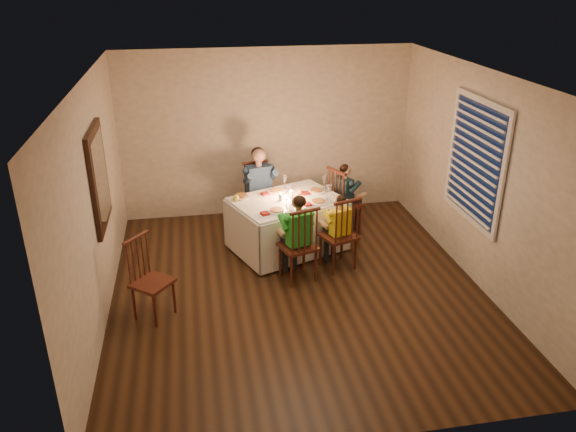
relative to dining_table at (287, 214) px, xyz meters
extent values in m
plane|color=black|center=(-0.06, -1.09, -0.54)|extent=(5.00, 5.00, 0.00)
cube|color=beige|center=(-2.31, -1.09, 0.76)|extent=(0.02, 5.00, 2.60)
cube|color=beige|center=(2.19, -1.09, 0.76)|extent=(0.02, 5.00, 2.60)
cube|color=beige|center=(-0.06, 1.41, 0.76)|extent=(4.50, 0.02, 2.60)
plane|color=white|center=(-0.06, -1.09, 2.06)|extent=(5.00, 5.00, 0.00)
cube|color=white|center=(0.00, 0.00, 0.20)|extent=(1.68, 1.45, 0.04)
cube|color=white|center=(-0.19, 0.48, -0.16)|extent=(1.36, 0.55, 0.70)
cube|color=white|center=(0.19, -0.48, -0.16)|extent=(1.36, 0.55, 0.70)
cube|color=white|center=(0.67, 0.26, -0.16)|extent=(0.40, 0.98, 0.70)
cube|color=white|center=(-0.67, -0.26, -0.16)|extent=(0.40, 0.98, 0.70)
cylinder|color=white|center=(-0.10, 0.29, 0.23)|extent=(0.34, 0.34, 0.02)
cylinder|color=white|center=(-0.20, -0.39, 0.23)|extent=(0.34, 0.34, 0.02)
cylinder|color=white|center=(0.40, -0.19, 0.23)|extent=(0.34, 0.34, 0.02)
cylinder|color=white|center=(0.45, 0.21, 0.23)|extent=(0.34, 0.34, 0.02)
cylinder|color=white|center=(-0.10, -0.04, 0.27)|extent=(0.06, 0.06, 0.10)
cylinder|color=white|center=(0.06, 0.02, 0.27)|extent=(0.06, 0.06, 0.10)
sphere|color=#FCF442|center=(-0.69, 0.05, 0.26)|extent=(0.09, 0.09, 0.09)
sphere|color=orange|center=(0.20, 0.13, 0.26)|extent=(0.08, 0.08, 0.08)
imported|color=white|center=(-0.61, 0.12, 0.24)|extent=(0.25, 0.25, 0.05)
cube|color=black|center=(-2.28, -0.79, 0.96)|extent=(0.05, 0.95, 1.15)
cube|color=white|center=(-2.26, -0.79, 0.96)|extent=(0.01, 0.78, 0.98)
cube|color=#0C1733|center=(2.17, -0.99, 0.96)|extent=(0.01, 1.20, 1.40)
cube|color=white|center=(2.15, -0.99, 0.96)|extent=(0.03, 1.34, 1.54)
camera|label=1|loc=(-1.24, -6.98, 3.12)|focal=35.00mm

